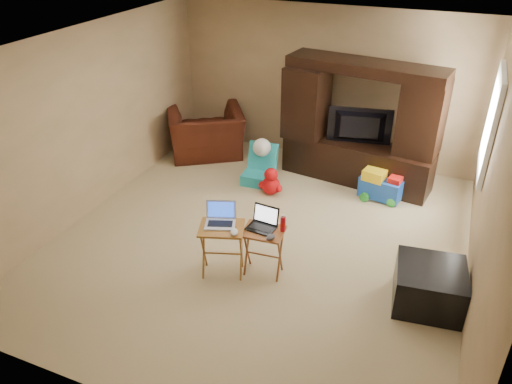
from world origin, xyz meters
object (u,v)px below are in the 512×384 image
at_px(mouse_left, 234,232).
at_px(push_toy, 381,184).
at_px(tray_table_right, 263,252).
at_px(laptop_right, 261,220).
at_px(ottoman, 429,286).
at_px(tray_table_left, 222,250).
at_px(water_bottle, 283,224).
at_px(child_rocker, 258,165).
at_px(recliner, 206,133).
at_px(plush_toy, 271,181).
at_px(mouse_right, 271,237).
at_px(entertainment_center, 360,124).
at_px(television, 359,128).
at_px(laptop_left, 220,216).

bearing_deg(mouse_left, push_toy, 64.89).
bearing_deg(tray_table_right, laptop_right, 148.65).
distance_m(ottoman, tray_table_left, 2.30).
bearing_deg(water_bottle, push_toy, 71.29).
relative_size(ottoman, laptop_right, 2.31).
xyz_separation_m(child_rocker, ottoman, (2.74, -1.85, -0.07)).
relative_size(child_rocker, tray_table_right, 1.02).
distance_m(ottoman, laptop_right, 1.94).
bearing_deg(tray_table_right, recliner, 123.98).
xyz_separation_m(plush_toy, push_toy, (1.54, 0.50, 0.02)).
xyz_separation_m(plush_toy, laptop_right, (0.56, -1.77, 0.50)).
distance_m(push_toy, ottoman, 2.27).
xyz_separation_m(plush_toy, tray_table_left, (0.16, -1.97, 0.11)).
height_order(ottoman, water_bottle, water_bottle).
bearing_deg(laptop_right, mouse_right, -34.09).
height_order(recliner, mouse_right, recliner).
distance_m(tray_table_left, tray_table_right, 0.47).
bearing_deg(tray_table_left, push_toy, 42.43).
bearing_deg(recliner, water_bottle, 98.63).
height_order(child_rocker, laptop_right, laptop_right).
bearing_deg(tray_table_left, tray_table_right, 4.76).
height_order(entertainment_center, child_rocker, entertainment_center).
xyz_separation_m(plush_toy, tray_table_right, (0.60, -1.79, 0.08)).
bearing_deg(ottoman, water_bottle, -175.84).
relative_size(child_rocker, mouse_left, 4.62).
height_order(mouse_left, mouse_right, mouse_left).
relative_size(plush_toy, mouse_left, 3.26).
relative_size(television, ottoman, 1.33).
relative_size(push_toy, ottoman, 0.86).
bearing_deg(laptop_left, laptop_right, 2.48).
height_order(plush_toy, push_toy, push_toy).
bearing_deg(tray_table_right, ottoman, 1.41).
bearing_deg(laptop_right, ottoman, 10.84).
bearing_deg(child_rocker, laptop_left, -82.24).
xyz_separation_m(entertainment_center, television, (0.00, -0.04, -0.04)).
bearing_deg(entertainment_center, child_rocker, -146.10).
distance_m(tray_table_left, laptop_right, 0.59).
bearing_deg(ottoman, tray_table_right, -173.81).
bearing_deg(push_toy, television, 153.02).
relative_size(plush_toy, laptop_left, 1.26).
relative_size(television, push_toy, 1.55).
bearing_deg(recliner, push_toy, 139.61).
relative_size(recliner, laptop_left, 3.66).
height_order(recliner, water_bottle, recliner).
bearing_deg(recliner, tray_table_right, 95.23).
height_order(child_rocker, plush_toy, child_rocker).
bearing_deg(laptop_left, television, 51.74).
distance_m(entertainment_center, mouse_left, 3.06).
distance_m(entertainment_center, ottoman, 2.95).
relative_size(child_rocker, plush_toy, 1.42).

